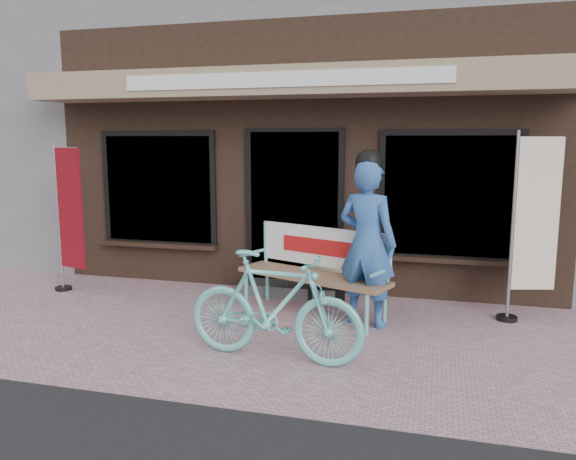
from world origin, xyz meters
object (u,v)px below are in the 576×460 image
(bench, at_px, (317,264))
(nobori_red, at_px, (69,216))
(bicycle, at_px, (274,306))
(nobori_cream, at_px, (532,225))
(menu_stand, at_px, (327,264))
(person, at_px, (367,240))

(bench, distance_m, nobori_red, 3.43)
(bench, xyz_separation_m, nobori_red, (-3.40, 0.06, 0.44))
(bicycle, height_order, nobori_red, nobori_red)
(bicycle, height_order, nobori_cream, nobori_cream)
(bench, xyz_separation_m, menu_stand, (0.01, 0.53, -0.12))
(bicycle, xyz_separation_m, menu_stand, (0.10, 2.04, -0.04))
(person, height_order, nobori_red, nobori_red)
(person, distance_m, menu_stand, 1.09)
(nobori_red, bearing_deg, person, 11.74)
(menu_stand, bearing_deg, bicycle, -98.95)
(person, relative_size, nobori_red, 0.97)
(bench, xyz_separation_m, nobori_cream, (2.38, 0.36, 0.51))
(person, bearing_deg, nobori_red, -166.36)
(nobori_red, distance_m, menu_stand, 3.49)
(nobori_red, height_order, nobori_cream, nobori_cream)
(bench, bearing_deg, person, -0.19)
(nobori_red, bearing_deg, bench, 15.03)
(nobori_red, distance_m, nobori_cream, 5.78)
(bench, bearing_deg, nobori_red, -159.71)
(bench, height_order, bicycle, bicycle)
(nobori_cream, bearing_deg, menu_stand, 160.84)
(nobori_cream, bearing_deg, nobori_red, 167.91)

